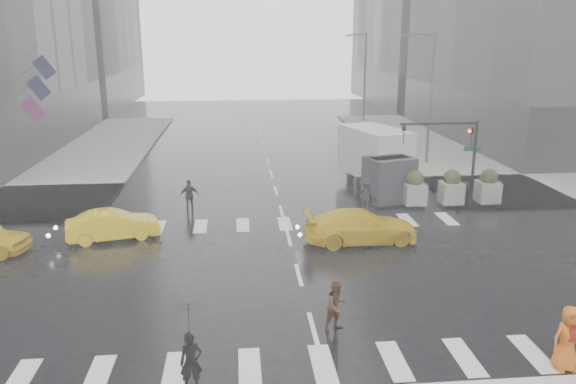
{
  "coord_description": "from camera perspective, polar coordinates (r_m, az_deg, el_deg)",
  "views": [
    {
      "loc": [
        -2.2,
        -19.35,
        8.66
      ],
      "look_at": [
        -0.22,
        2.0,
        2.69
      ],
      "focal_mm": 35.0,
      "sensor_mm": 36.0,
      "label": 1
    }
  ],
  "objects": [
    {
      "name": "pedestrian_far_b",
      "position": [
        28.78,
        7.9,
        -0.3
      ],
      "size": [
        1.27,
        0.99,
        1.74
      ],
      "primitive_type": "imported",
      "rotation": [
        0.0,
        0.0,
        2.77
      ],
      "color": "black",
      "rests_on": "ground"
    },
    {
      "name": "sidewalk_ne",
      "position": [
        43.62,
        24.69,
        2.78
      ],
      "size": [
        35.0,
        35.0,
        0.15
      ],
      "primitive_type": "cube",
      "color": "gray",
      "rests_on": "ground"
    },
    {
      "name": "ground",
      "position": [
        21.32,
        1.09,
        -8.42
      ],
      "size": [
        120.0,
        120.0,
        0.0
      ],
      "primitive_type": "plane",
      "color": "black",
      "rests_on": "ground"
    },
    {
      "name": "pedestrian_orange",
      "position": [
        17.1,
        26.6,
        -13.16
      ],
      "size": [
        0.92,
        0.62,
        1.83
      ],
      "rotation": [
        0.0,
        0.0,
        0.04
      ],
      "color": "orange",
      "rests_on": "ground"
    },
    {
      "name": "box_truck",
      "position": [
        32.55,
        9.17,
        3.32
      ],
      "size": [
        2.47,
        6.58,
        3.5
      ],
      "rotation": [
        0.0,
        0.0,
        0.3
      ],
      "color": "silver",
      "rests_on": "ground"
    },
    {
      "name": "planter_mid",
      "position": [
        30.72,
        16.27,
        0.45
      ],
      "size": [
        1.1,
        1.1,
        1.8
      ],
      "color": "gray",
      "rests_on": "ground"
    },
    {
      "name": "street_lamp_far",
      "position": [
        58.94,
        7.68,
        11.82
      ],
      "size": [
        2.15,
        0.22,
        9.0
      ],
      "color": "#59595B",
      "rests_on": "ground"
    },
    {
      "name": "taxi_mid",
      "position": [
        25.85,
        -17.34,
        -3.22
      ],
      "size": [
        4.17,
        2.35,
        1.3
      ],
      "primitive_type": "imported",
      "rotation": [
        0.0,
        0.0,
        1.83
      ],
      "color": "#E6B80C",
      "rests_on": "ground"
    },
    {
      "name": "taxi_rear",
      "position": [
        24.55,
        7.41,
        -3.47
      ],
      "size": [
        4.45,
        2.24,
        1.43
      ],
      "primitive_type": "imported",
      "rotation": [
        0.0,
        0.0,
        1.63
      ],
      "color": "#E6B80C",
      "rests_on": "ground"
    },
    {
      "name": "traffic_signal_pole",
      "position": [
        30.06,
        16.73,
        4.47
      ],
      "size": [
        4.45,
        0.42,
        4.5
      ],
      "color": "black",
      "rests_on": "ground"
    },
    {
      "name": "road_markings",
      "position": [
        21.31,
        1.09,
        -8.4
      ],
      "size": [
        18.0,
        48.0,
        0.01
      ],
      "primitive_type": null,
      "color": "silver",
      "rests_on": "ground"
    },
    {
      "name": "pedestrian_far_a",
      "position": [
        28.95,
        -9.97,
        -0.38
      ],
      "size": [
        1.03,
        0.69,
        1.66
      ],
      "primitive_type": "imported",
      "rotation": [
        0.0,
        0.0,
        3.25
      ],
      "color": "black",
      "rests_on": "ground"
    },
    {
      "name": "pedestrian_black",
      "position": [
        14.44,
        -9.98,
        -13.79
      ],
      "size": [
        1.11,
        1.13,
        2.43
      ],
      "rotation": [
        0.0,
        0.0,
        0.17
      ],
      "color": "black",
      "rests_on": "ground"
    },
    {
      "name": "street_lamp_near",
      "position": [
        39.75,
        14.12,
        9.74
      ],
      "size": [
        2.15,
        0.22,
        9.0
      ],
      "color": "#59595B",
      "rests_on": "ground"
    },
    {
      "name": "planter_east",
      "position": [
        31.5,
        19.66,
        0.53
      ],
      "size": [
        1.1,
        1.1,
        1.8
      ],
      "color": "gray",
      "rests_on": "ground"
    },
    {
      "name": "planter_west",
      "position": [
        30.05,
        12.72,
        0.37
      ],
      "size": [
        1.1,
        1.1,
        1.8
      ],
      "color": "gray",
      "rests_on": "ground"
    },
    {
      "name": "pedestrian_brown",
      "position": [
        17.35,
        5.0,
        -11.46
      ],
      "size": [
        0.96,
        0.88,
        1.6
      ],
      "primitive_type": "imported",
      "rotation": [
        0.0,
        0.0,
        0.45
      ],
      "color": "#422617",
      "rests_on": "ground"
    },
    {
      "name": "flag_cluster",
      "position": [
        40.1,
        -24.41,
        9.89
      ],
      "size": [
        2.87,
        3.06,
        4.69
      ],
      "color": "#59595B",
      "rests_on": "ground"
    }
  ]
}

